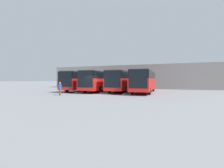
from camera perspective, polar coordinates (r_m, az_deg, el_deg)
ground_plane at (r=23.65m, az=-5.71°, el=-3.39°), size 600.00×600.00×0.00m
bus_0 at (r=27.25m, az=10.45°, el=1.09°), size 3.61×12.62×3.31m
curb_divider_0 at (r=25.97m, az=5.64°, el=-2.81°), size 0.85×7.34×0.15m
bus_1 at (r=29.03m, az=3.67°, el=1.12°), size 3.61×12.62×3.31m
curb_divider_1 at (r=28.02m, az=-1.10°, el=-2.51°), size 0.85×7.34×0.15m
bus_2 at (r=29.70m, az=-3.54°, el=1.12°), size 3.61×12.62×3.31m
curb_divider_2 at (r=28.99m, az=-8.39°, el=-2.40°), size 0.85×7.34×0.15m
bus_3 at (r=31.84m, az=-9.17°, el=1.11°), size 3.61×12.62×3.31m
pedestrian at (r=23.04m, az=-16.62°, el=-1.32°), size 0.52×0.52×1.67m
station_building at (r=46.08m, az=8.23°, el=2.24°), size 41.65×15.54×5.41m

